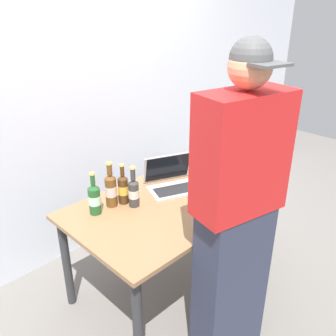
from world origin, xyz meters
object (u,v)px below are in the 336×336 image
laptop (172,180)px  beer_bottle_green (111,189)px  beer_bottle_brown (134,192)px  person_figure (236,219)px  beer_bottle_amber (123,188)px  coffee_mug (217,197)px  beer_bottle_dark (94,198)px

laptop → beer_bottle_green: beer_bottle_green is taller
beer_bottle_brown → beer_bottle_green: 0.15m
laptop → beer_bottle_brown: size_ratio=1.60×
beer_bottle_green → person_figure: person_figure is taller
beer_bottle_amber → coffee_mug: bearing=-47.6°
beer_bottle_amber → beer_bottle_green: size_ratio=0.90×
beer_bottle_brown → person_figure: person_figure is taller
laptop → beer_bottle_brown: beer_bottle_brown is taller
person_figure → beer_bottle_brown: bearing=96.7°
beer_bottle_amber → laptop: bearing=-10.1°
beer_bottle_amber → beer_bottle_dark: bearing=173.9°
beer_bottle_dark → coffee_mug: size_ratio=2.30×
beer_bottle_green → beer_bottle_dark: bearing=-178.6°
beer_bottle_dark → person_figure: bearing=-69.1°
laptop → beer_bottle_dark: 0.60m
beer_bottle_dark → person_figure: (0.31, -0.82, 0.08)m
beer_bottle_green → coffee_mug: (0.49, -0.47, -0.06)m
beer_bottle_brown → coffee_mug: 0.53m
beer_bottle_brown → beer_bottle_amber: (-0.02, 0.08, 0.00)m
beer_bottle_amber → beer_bottle_dark: beer_bottle_dark is taller
laptop → person_figure: person_figure is taller
beer_bottle_brown → beer_bottle_dark: beer_bottle_dark is taller
person_figure → beer_bottle_amber: bearing=97.6°
coffee_mug → beer_bottle_dark: bearing=142.7°
laptop → beer_bottle_amber: 0.39m
beer_bottle_amber → coffee_mug: 0.61m
coffee_mug → beer_bottle_green: bearing=135.9°
person_figure → coffee_mug: bearing=49.6°
beer_bottle_green → beer_bottle_dark: beer_bottle_green is taller
coffee_mug → beer_bottle_amber: bearing=132.4°
beer_bottle_amber → person_figure: (0.11, -0.80, 0.08)m
beer_bottle_dark → coffee_mug: beer_bottle_dark is taller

